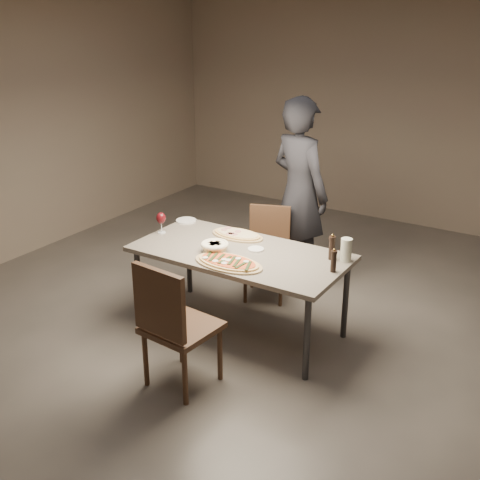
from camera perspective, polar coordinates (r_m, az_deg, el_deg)
The scene contains 14 objects.
room at distance 4.82m, azimuth 0.00°, elevation 6.09°, with size 7.00×7.00×7.00m.
dining_table at distance 5.06m, azimuth 0.00°, elevation -1.65°, with size 1.80×0.90×0.75m.
zucchini_pizza at distance 4.78m, azimuth -1.11°, elevation -2.13°, with size 0.60×0.33×0.05m.
ham_pizza at distance 5.35m, azimuth -0.26°, elevation 0.52°, with size 0.50×0.28×0.04m.
bread_basket at distance 5.01m, azimuth -2.40°, elevation -0.59°, with size 0.23×0.23×0.08m.
oil_dish at distance 5.05m, azimuth 1.51°, elevation -0.88°, with size 0.13×0.13×0.02m.
pepper_mill_left at distance 4.67m, azimuth 8.86°, elevation -1.96°, with size 0.05×0.05×0.19m.
pepper_mill_right at distance 4.90m, azimuth 8.71°, elevation -0.70°, with size 0.06×0.06×0.22m.
carafe at distance 4.89m, azimuth 10.03°, elevation -0.93°, with size 0.09×0.09×0.19m.
wine_glass at distance 5.44m, azimuth -7.50°, elevation 2.01°, with size 0.09×0.09×0.19m.
side_plate at distance 5.75m, azimuth -5.14°, elevation 1.86°, with size 0.19×0.19×0.01m.
chair_near at distance 4.37m, azimuth -6.43°, elevation -7.62°, with size 0.52×0.52×1.01m.
chair_far at distance 5.81m, azimuth 2.65°, elevation -0.64°, with size 0.53×0.53×0.88m.
diner at distance 5.94m, azimuth 5.66°, elevation 4.43°, with size 0.69×0.45×1.90m, color black.
Camera 1 is at (2.46, -3.94, 2.69)m, focal length 45.00 mm.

